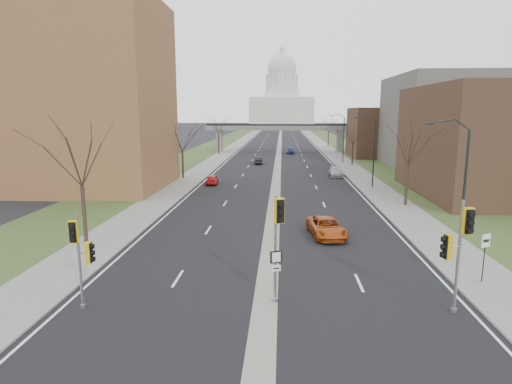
# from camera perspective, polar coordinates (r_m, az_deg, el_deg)

# --- Properties ---
(ground) EXTENTS (700.00, 700.00, 0.00)m
(ground) POSITION_cam_1_polar(r_m,az_deg,el_deg) (22.20, 1.33, -13.75)
(ground) COLOR black
(ground) RESTS_ON ground
(road_surface) EXTENTS (20.00, 600.00, 0.01)m
(road_surface) POSITION_cam_1_polar(r_m,az_deg,el_deg) (170.46, 3.26, 7.52)
(road_surface) COLOR black
(road_surface) RESTS_ON ground
(median_strip) EXTENTS (1.20, 600.00, 0.02)m
(median_strip) POSITION_cam_1_polar(r_m,az_deg,el_deg) (170.46, 3.26, 7.52)
(median_strip) COLOR gray
(median_strip) RESTS_ON ground
(sidewalk_right) EXTENTS (4.00, 600.00, 0.12)m
(sidewalk_right) POSITION_cam_1_polar(r_m,az_deg,el_deg) (170.83, 7.32, 7.48)
(sidewalk_right) COLOR gray
(sidewalk_right) RESTS_ON ground
(sidewalk_left) EXTENTS (4.00, 600.00, 0.12)m
(sidewalk_left) POSITION_cam_1_polar(r_m,az_deg,el_deg) (170.93, -0.80, 7.57)
(sidewalk_left) COLOR gray
(sidewalk_left) RESTS_ON ground
(grass_verge_right) EXTENTS (8.00, 600.00, 0.10)m
(grass_verge_right) POSITION_cam_1_polar(r_m,az_deg,el_deg) (171.33, 9.34, 7.43)
(grass_verge_right) COLOR #2D3D1C
(grass_verge_right) RESTS_ON ground
(grass_verge_left) EXTENTS (8.00, 600.00, 0.10)m
(grass_verge_left) POSITION_cam_1_polar(r_m,az_deg,el_deg) (171.48, -2.82, 7.56)
(grass_verge_left) COLOR #2D3D1C
(grass_verge_left) RESTS_ON ground
(apartment_building) EXTENTS (25.00, 16.00, 22.00)m
(apartment_building) POSITION_cam_1_polar(r_m,az_deg,el_deg) (56.91, -25.07, 11.50)
(apartment_building) COLOR brown
(apartment_building) RESTS_ON ground
(commercial_block_near) EXTENTS (16.00, 20.00, 12.00)m
(commercial_block_near) POSITION_cam_1_polar(r_m,az_deg,el_deg) (53.63, 29.36, 5.89)
(commercial_block_near) COLOR #472D21
(commercial_block_near) RESTS_ON ground
(commercial_block_mid) EXTENTS (18.00, 22.00, 15.00)m
(commercial_block_mid) POSITION_cam_1_polar(r_m,az_deg,el_deg) (77.21, 24.45, 8.45)
(commercial_block_mid) COLOR #5E5B56
(commercial_block_mid) RESTS_ON ground
(commercial_block_far) EXTENTS (14.00, 14.00, 10.00)m
(commercial_block_far) POSITION_cam_1_polar(r_m,az_deg,el_deg) (92.78, 16.89, 7.60)
(commercial_block_far) COLOR #472D21
(commercial_block_far) RESTS_ON ground
(pedestrian_bridge) EXTENTS (34.00, 3.00, 6.45)m
(pedestrian_bridge) POSITION_cam_1_polar(r_m,az_deg,el_deg) (100.31, 3.10, 8.14)
(pedestrian_bridge) COLOR slate
(pedestrian_bridge) RESTS_ON ground
(capitol) EXTENTS (48.00, 42.00, 55.75)m
(capitol) POSITION_cam_1_polar(r_m,az_deg,el_deg) (340.34, 3.44, 12.19)
(capitol) COLOR silver
(capitol) RESTS_ON ground
(streetlight_near) EXTENTS (2.61, 0.20, 8.70)m
(streetlight_near) POSITION_cam_1_polar(r_m,az_deg,el_deg) (28.23, 24.89, 5.16)
(streetlight_near) COLOR black
(streetlight_near) RESTS_ON sidewalk_right
(streetlight_mid) EXTENTS (2.61, 0.20, 8.70)m
(streetlight_mid) POSITION_cam_1_polar(r_m,az_deg,el_deg) (53.26, 14.73, 7.90)
(streetlight_mid) COLOR black
(streetlight_mid) RESTS_ON sidewalk_right
(streetlight_far) EXTENTS (2.61, 0.20, 8.70)m
(streetlight_far) POSITION_cam_1_polar(r_m,az_deg,el_deg) (78.91, 11.09, 8.82)
(streetlight_far) COLOR black
(streetlight_far) RESTS_ON sidewalk_right
(tree_left_a) EXTENTS (7.20, 7.20, 9.40)m
(tree_left_a) POSITION_cam_1_polar(r_m,az_deg,el_deg) (31.48, -22.49, 5.22)
(tree_left_a) COLOR #382B21
(tree_left_a) RESTS_ON sidewalk_left
(tree_left_b) EXTENTS (6.75, 6.75, 8.81)m
(tree_left_b) POSITION_cam_1_polar(r_m,az_deg,el_deg) (59.88, -9.86, 7.66)
(tree_left_b) COLOR #382B21
(tree_left_b) RESTS_ON sidewalk_left
(tree_left_c) EXTENTS (7.65, 7.65, 9.99)m
(tree_left_c) POSITION_cam_1_polar(r_m,az_deg,el_deg) (93.25, -5.05, 9.28)
(tree_left_c) COLOR #382B21
(tree_left_c) RESTS_ON sidewalk_left
(tree_right_a) EXTENTS (7.20, 7.20, 9.40)m
(tree_right_a) POSITION_cam_1_polar(r_m,az_deg,el_deg) (44.03, 19.80, 6.71)
(tree_right_a) COLOR #382B21
(tree_right_a) RESTS_ON sidewalk_right
(tree_right_b) EXTENTS (6.30, 6.30, 8.22)m
(tree_right_b) POSITION_cam_1_polar(r_m,az_deg,el_deg) (76.28, 12.86, 7.85)
(tree_right_b) COLOR #382B21
(tree_right_b) RESTS_ON sidewalk_right
(tree_right_c) EXTENTS (7.65, 7.65, 9.99)m
(tree_right_c) POSITION_cam_1_polar(r_m,az_deg,el_deg) (115.88, 9.69, 9.42)
(tree_right_c) COLOR #382B21
(tree_right_c) RESTS_ON sidewalk_right
(signal_pole_left) EXTENTS (0.79, 0.90, 4.59)m
(signal_pole_left) POSITION_cam_1_polar(r_m,az_deg,el_deg) (21.32, -22.32, -6.99)
(signal_pole_left) COLOR gray
(signal_pole_left) RESTS_ON ground
(signal_pole_median) EXTENTS (0.75, 0.89, 5.32)m
(signal_pole_median) POSITION_cam_1_polar(r_m,az_deg,el_deg) (20.07, 2.91, -5.16)
(signal_pole_median) COLOR gray
(signal_pole_median) RESTS_ON ground
(signal_pole_right) EXTENTS (1.02, 0.92, 5.33)m
(signal_pole_right) POSITION_cam_1_polar(r_m,az_deg,el_deg) (21.16, 25.32, -5.98)
(signal_pole_right) COLOR gray
(signal_pole_right) RESTS_ON ground
(speed_limit_sign) EXTENTS (0.54, 0.27, 2.67)m
(speed_limit_sign) POSITION_cam_1_polar(r_m,az_deg,el_deg) (26.07, 28.21, -6.71)
(speed_limit_sign) COLOR black
(speed_limit_sign) RESTS_ON sidewalk_right
(car_left_near) EXTENTS (1.78, 3.78, 1.25)m
(car_left_near) POSITION_cam_1_polar(r_m,az_deg,el_deg) (55.36, -5.87, 1.70)
(car_left_near) COLOR red
(car_left_near) RESTS_ON ground
(car_left_far) EXTENTS (1.73, 3.88, 1.24)m
(car_left_far) POSITION_cam_1_polar(r_m,az_deg,el_deg) (76.71, 0.28, 4.23)
(car_left_far) COLOR black
(car_left_far) RESTS_ON ground
(car_right_near) EXTENTS (2.93, 5.27, 1.39)m
(car_right_near) POSITION_cam_1_polar(r_m,az_deg,el_deg) (32.43, 9.39, -4.65)
(car_right_near) COLOR #A84211
(car_right_near) RESTS_ON ground
(car_right_mid) EXTENTS (1.87, 4.43, 1.27)m
(car_right_mid) POSITION_cam_1_polar(r_m,az_deg,el_deg) (62.70, 10.58, 2.63)
(car_right_mid) COLOR #9E9DA4
(car_right_mid) RESTS_ON ground
(car_right_far) EXTENTS (1.73, 4.23, 1.44)m
(car_right_far) POSITION_cam_1_polar(r_m,az_deg,el_deg) (95.91, 4.63, 5.54)
(car_right_far) COLOR navy
(car_right_far) RESTS_ON ground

